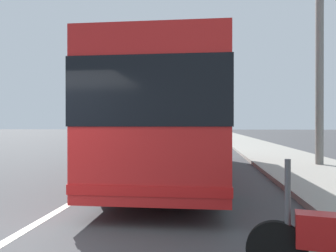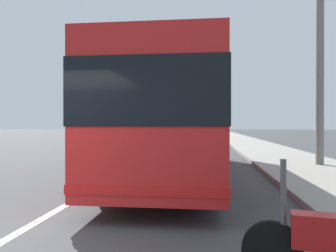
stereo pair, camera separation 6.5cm
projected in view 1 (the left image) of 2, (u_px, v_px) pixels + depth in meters
The scene contains 7 objects.
sidewalk_curb at pixel (299, 164), 12.78m from camera, with size 110.00×3.60×0.14m, color #9E998E.
lane_divider_line at pixel (138, 163), 13.49m from camera, with size 110.00×0.16×0.01m, color silver.
coach_bus at pixel (177, 119), 10.40m from camera, with size 11.11×2.65×3.19m.
car_behind_bus at pixel (150, 134), 31.37m from camera, with size 4.29×2.03×1.57m.
car_side_street at pixel (201, 135), 27.84m from camera, with size 4.15×2.02×1.60m.
car_far_distant at pixel (202, 134), 33.06m from camera, with size 4.02×1.86×1.49m.
utility_pole at pixel (319, 59), 12.06m from camera, with size 0.29×0.29×8.12m, color slate.
Camera 1 is at (-3.27, -2.70, 1.61)m, focal length 34.69 mm.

